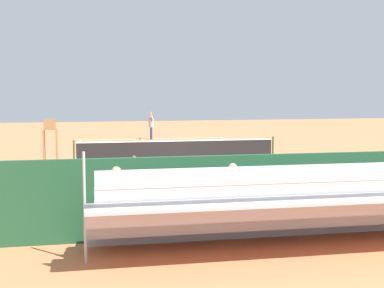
{
  "coord_description": "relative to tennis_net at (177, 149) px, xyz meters",
  "views": [
    {
      "loc": [
        4.39,
        26.7,
        3.69
      ],
      "look_at": [
        0.0,
        4.0,
        1.2
      ],
      "focal_mm": 50.38,
      "sensor_mm": 36.0,
      "label": 1
    }
  ],
  "objects": [
    {
      "name": "ground_plane",
      "position": [
        0.0,
        0.0,
        -0.5
      ],
      "size": [
        60.0,
        60.0,
        0.0
      ],
      "primitive_type": "plane",
      "color": "#CC7047"
    },
    {
      "name": "court_line_markings",
      "position": [
        0.0,
        -0.04,
        -0.5
      ],
      "size": [
        10.1,
        22.2,
        0.01
      ],
      "color": "white",
      "rests_on": "ground"
    },
    {
      "name": "tennis_net",
      "position": [
        0.0,
        0.0,
        0.0
      ],
      "size": [
        10.3,
        0.1,
        1.07
      ],
      "color": "black",
      "rests_on": "ground"
    },
    {
      "name": "backdrop_wall",
      "position": [
        0.0,
        14.0,
        0.5
      ],
      "size": [
        18.0,
        0.16,
        2.0
      ],
      "primitive_type": "cube",
      "color": "#1E4C2D",
      "rests_on": "ground"
    },
    {
      "name": "bleacher_stand",
      "position": [
        0.02,
        15.34,
        0.41
      ],
      "size": [
        9.06,
        2.4,
        2.35
      ],
      "color": "#B2B2B7",
      "rests_on": "ground"
    },
    {
      "name": "umpire_chair",
      "position": [
        6.2,
        0.09,
        0.81
      ],
      "size": [
        0.67,
        0.67,
        2.14
      ],
      "color": "olive",
      "rests_on": "ground"
    },
    {
      "name": "courtside_bench",
      "position": [
        -1.61,
        13.27,
        0.06
      ],
      "size": [
        1.8,
        0.4,
        0.93
      ],
      "color": "#33383D",
      "rests_on": "ground"
    },
    {
      "name": "equipment_bag",
      "position": [
        -0.09,
        13.4,
        -0.32
      ],
      "size": [
        0.9,
        0.36,
        0.36
      ],
      "primitive_type": "cube",
      "color": "#B22D2D",
      "rests_on": "ground"
    },
    {
      "name": "tennis_player",
      "position": [
        0.09,
        -10.47,
        0.51
      ],
      "size": [
        0.36,
        0.53,
        1.93
      ],
      "color": "navy",
      "rests_on": "ground"
    },
    {
      "name": "tennis_racket",
      "position": [
        0.72,
        -10.5,
        -0.49
      ],
      "size": [
        0.42,
        0.57,
        0.03
      ],
      "color": "black",
      "rests_on": "ground"
    },
    {
      "name": "tennis_ball_near",
      "position": [
        2.14,
        -7.36,
        -0.47
      ],
      "size": [
        0.07,
        0.07,
        0.07
      ],
      "primitive_type": "sphere",
      "color": "#CCDB33",
      "rests_on": "ground"
    },
    {
      "name": "tennis_ball_far",
      "position": [
        -1.89,
        -6.82,
        -0.47
      ],
      "size": [
        0.07,
        0.07,
        0.07
      ],
      "primitive_type": "sphere",
      "color": "#CCDB33",
      "rests_on": "ground"
    },
    {
      "name": "line_judge",
      "position": [
        3.31,
        13.26,
        0.51
      ],
      "size": [
        0.39,
        0.54,
        1.93
      ],
      "color": "#232328",
      "rests_on": "ground"
    }
  ]
}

